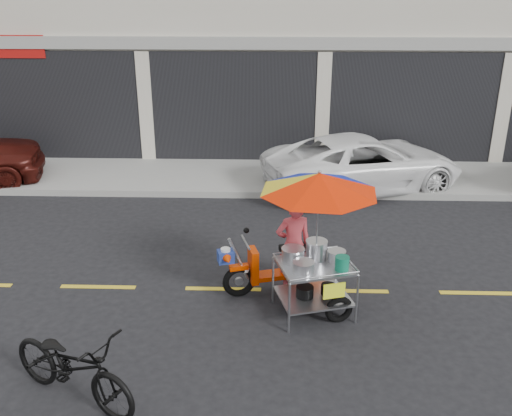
{
  "coord_description": "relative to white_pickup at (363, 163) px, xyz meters",
  "views": [
    {
      "loc": [
        -1.23,
        -7.85,
        4.58
      ],
      "look_at": [
        -1.5,
        0.6,
        1.15
      ],
      "focal_mm": 40.0,
      "sensor_mm": 36.0,
      "label": 1
    }
  ],
  "objects": [
    {
      "name": "centerline",
      "position": [
        -0.83,
        -4.7,
        -0.63
      ],
      "size": [
        42.0,
        0.1,
        0.01
      ],
      "primitive_type": "cube",
      "color": "gold",
      "rests_on": "ground"
    },
    {
      "name": "near_bicycle",
      "position": [
        -4.32,
        -7.29,
        -0.15
      ],
      "size": [
        1.92,
        1.44,
        0.97
      ],
      "primitive_type": "imported",
      "rotation": [
        0.0,
        0.0,
        1.07
      ],
      "color": "black",
      "rests_on": "ground"
    },
    {
      "name": "food_vendor_rig",
      "position": [
        -1.56,
        -5.05,
        0.73
      ],
      "size": [
        2.49,
        2.06,
        2.18
      ],
      "rotation": [
        0.0,
        0.0,
        0.28
      ],
      "color": "black",
      "rests_on": "ground"
    },
    {
      "name": "ground",
      "position": [
        -0.83,
        -4.7,
        -0.64
      ],
      "size": [
        90.0,
        90.0,
        0.0
      ],
      "primitive_type": "plane",
      "color": "black"
    },
    {
      "name": "white_pickup",
      "position": [
        0.0,
        0.0,
        0.0
      ],
      "size": [
        5.01,
        3.49,
        1.27
      ],
      "primitive_type": "imported",
      "rotation": [
        0.0,
        0.0,
        1.91
      ],
      "color": "white",
      "rests_on": "ground"
    },
    {
      "name": "sidewalk",
      "position": [
        -0.83,
        0.8,
        -0.56
      ],
      "size": [
        45.0,
        3.0,
        0.15
      ],
      "primitive_type": "cube",
      "color": "gray",
      "rests_on": "ground"
    }
  ]
}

